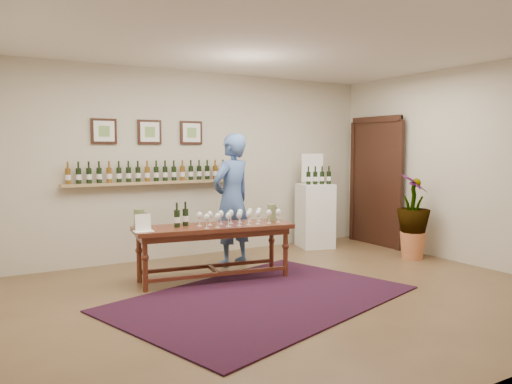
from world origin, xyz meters
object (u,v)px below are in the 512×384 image
display_pedestal (315,216)px  potted_plant (413,216)px  person (232,200)px  tasting_table (214,233)px

display_pedestal → potted_plant: bearing=-64.0°
display_pedestal → person: person is taller
tasting_table → person: 0.90m
person → tasting_table: bearing=27.4°
tasting_table → person: size_ratio=1.09×
tasting_table → person: bearing=54.9°
tasting_table → display_pedestal: bearing=32.3°
potted_plant → person: person is taller
tasting_table → potted_plant: (3.08, -0.42, 0.05)m
tasting_table → potted_plant: 3.11m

